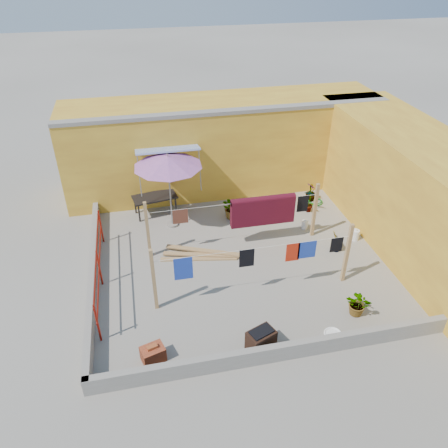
{
  "coord_description": "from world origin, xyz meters",
  "views": [
    {
      "loc": [
        -2.55,
        -9.59,
        7.75
      ],
      "look_at": [
        -0.41,
        0.3,
        1.13
      ],
      "focal_mm": 35.0,
      "sensor_mm": 36.0,
      "label": 1
    }
  ],
  "objects": [
    {
      "name": "lumber_pile",
      "position": [
        -1.07,
        0.43,
        0.07
      ],
      "size": [
        2.3,
        1.03,
        0.14
      ],
      "color": "tan",
      "rests_on": "ground"
    },
    {
      "name": "plant_back_a",
      "position": [
        0.3,
        2.32,
        0.39
      ],
      "size": [
        0.88,
        0.82,
        0.78
      ],
      "primitive_type": "imported",
      "rotation": [
        0.0,
        0.0,
        0.37
      ],
      "color": "#1D5F1B",
      "rests_on": "ground"
    },
    {
      "name": "parapet_left",
      "position": [
        -4.08,
        0.0,
        0.22
      ],
      "size": [
        0.16,
        7.3,
        0.44
      ],
      "primitive_type": "cube",
      "color": "gray",
      "rests_on": "ground"
    },
    {
      "name": "outdoor_table",
      "position": [
        -2.14,
        3.12,
        0.6
      ],
      "size": [
        1.52,
        0.95,
        0.66
      ],
      "color": "black",
      "rests_on": "ground"
    },
    {
      "name": "white_basin",
      "position": [
        1.43,
        -3.2,
        0.04
      ],
      "size": [
        0.43,
        0.43,
        0.07
      ],
      "color": "white",
      "rests_on": "ground"
    },
    {
      "name": "plant_right_a",
      "position": [
        2.93,
        2.15,
        0.41
      ],
      "size": [
        0.52,
        0.51,
        0.83
      ],
      "primitive_type": "imported",
      "rotation": [
        0.0,
        0.0,
        2.44
      ],
      "color": "#1D5F1B",
      "rests_on": "ground"
    },
    {
      "name": "patio_umbrella",
      "position": [
        -1.68,
        2.28,
        2.24
      ],
      "size": [
        2.17,
        2.17,
        2.49
      ],
      "color": "gray",
      "rests_on": "ground"
    },
    {
      "name": "plant_right_b",
      "position": [
        2.86,
        -0.14,
        0.36
      ],
      "size": [
        0.5,
        0.5,
        0.71
      ],
      "primitive_type": "imported",
      "rotation": [
        0.0,
        0.0,
        3.89
      ],
      "color": "#1D5F1B",
      "rests_on": "ground"
    },
    {
      "name": "parapet_front",
      "position": [
        0.0,
        -3.58,
        0.22
      ],
      "size": [
        8.3,
        0.16,
        0.44
      ],
      "primitive_type": "cube",
      "color": "gray",
      "rests_on": "ground"
    },
    {
      "name": "water_jug_b",
      "position": [
        2.42,
        1.21,
        0.14
      ],
      "size": [
        0.2,
        0.2,
        0.31
      ],
      "color": "white",
      "rests_on": "ground"
    },
    {
      "name": "wall_right",
      "position": [
        5.2,
        0.0,
        1.6
      ],
      "size": [
        2.4,
        9.0,
        3.2
      ],
      "primitive_type": "cube",
      "color": "gold",
      "rests_on": "ground"
    },
    {
      "name": "green_hose",
      "position": [
        3.37,
        2.68,
        0.04
      ],
      "size": [
        0.57,
        0.57,
        0.08
      ],
      "color": "#187020",
      "rests_on": "ground"
    },
    {
      "name": "red_railing",
      "position": [
        -3.85,
        -0.2,
        0.72
      ],
      "size": [
        0.05,
        4.2,
        1.1
      ],
      "color": "maroon",
      "rests_on": "ground"
    },
    {
      "name": "brick_stack",
      "position": [
        -2.71,
        -3.02,
        0.19
      ],
      "size": [
        0.58,
        0.49,
        0.44
      ],
      "color": "#993F23",
      "rests_on": "ground"
    },
    {
      "name": "brazier",
      "position": [
        -0.32,
        -3.2,
        0.27
      ],
      "size": [
        0.71,
        0.6,
        0.55
      ],
      "color": "black",
      "rests_on": "ground"
    },
    {
      "name": "plant_back_b",
      "position": [
        3.25,
        2.86,
        0.33
      ],
      "size": [
        0.44,
        0.44,
        0.66
      ],
      "primitive_type": "imported",
      "rotation": [
        0.0,
        0.0,
        1.77
      ],
      "color": "#1D5F1B",
      "rests_on": "ground"
    },
    {
      "name": "wall_back",
      "position": [
        0.5,
        4.69,
        1.61
      ],
      "size": [
        11.0,
        3.27,
        3.21
      ],
      "color": "gold",
      "rests_on": "ground"
    },
    {
      "name": "clothesline_rig",
      "position": [
        0.7,
        0.55,
        1.06
      ],
      "size": [
        5.09,
        2.35,
        1.8
      ],
      "color": "tan",
      "rests_on": "ground"
    },
    {
      "name": "water_jug_a",
      "position": [
        3.7,
        0.3,
        0.17
      ],
      "size": [
        0.24,
        0.24,
        0.38
      ],
      "color": "white",
      "rests_on": "ground"
    },
    {
      "name": "ground",
      "position": [
        0.0,
        0.0,
        0.0
      ],
      "size": [
        80.0,
        80.0,
        0.0
      ],
      "primitive_type": "plane",
      "color": "#9E998E",
      "rests_on": "ground"
    },
    {
      "name": "plant_right_c",
      "position": [
        2.3,
        -2.66,
        0.33
      ],
      "size": [
        0.79,
        0.77,
        0.66
      ],
      "primitive_type": "imported",
      "rotation": [
        0.0,
        0.0,
        5.64
      ],
      "color": "#1D5F1B",
      "rests_on": "ground"
    }
  ]
}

